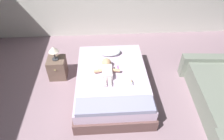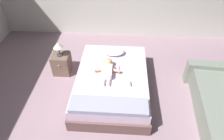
{
  "view_description": "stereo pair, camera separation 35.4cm",
  "coord_description": "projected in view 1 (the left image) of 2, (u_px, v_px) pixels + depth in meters",
  "views": [
    {
      "loc": [
        0.02,
        -2.04,
        2.97
      ],
      "look_at": [
        0.19,
        0.76,
        0.54
      ],
      "focal_mm": 31.94,
      "sensor_mm": 36.0,
      "label": 1
    },
    {
      "loc": [
        0.38,
        -2.04,
        2.97
      ],
      "look_at": [
        0.19,
        0.76,
        0.54
      ],
      "focal_mm": 31.94,
      "sensor_mm": 36.0,
      "label": 2
    }
  ],
  "objects": [
    {
      "name": "ground_plane",
      "position": [
        104.0,
        122.0,
        3.48
      ],
      "size": [
        8.0,
        8.0,
        0.0
      ],
      "primitive_type": "plane",
      "color": "gray"
    },
    {
      "name": "bed",
      "position": [
        112.0,
        82.0,
        3.92
      ],
      "size": [
        1.39,
        1.99,
        0.44
      ],
      "color": "brown",
      "rests_on": "ground_plane"
    },
    {
      "name": "pillow",
      "position": [
        110.0,
        52.0,
        4.21
      ],
      "size": [
        0.46,
        0.29,
        0.13
      ],
      "color": "white",
      "rests_on": "bed"
    },
    {
      "name": "baby",
      "position": [
        107.0,
        69.0,
        3.77
      ],
      "size": [
        0.51,
        0.66,
        0.19
      ],
      "color": "white",
      "rests_on": "bed"
    },
    {
      "name": "toothbrush",
      "position": [
        118.0,
        67.0,
        3.91
      ],
      "size": [
        0.02,
        0.15,
        0.02
      ],
      "color": "#B730A9",
      "rests_on": "bed"
    },
    {
      "name": "nightstand",
      "position": [
        58.0,
        68.0,
        4.24
      ],
      "size": [
        0.36,
        0.39,
        0.46
      ],
      "color": "brown",
      "rests_on": "ground_plane"
    },
    {
      "name": "lamp",
      "position": [
        53.0,
        50.0,
        3.93
      ],
      "size": [
        0.2,
        0.2,
        0.31
      ],
      "color": "#333338",
      "rests_on": "nightstand"
    },
    {
      "name": "blanket",
      "position": [
        115.0,
        106.0,
        3.15
      ],
      "size": [
        1.25,
        0.33,
        0.07
      ],
      "color": "#9695B6",
      "rests_on": "bed"
    },
    {
      "name": "baby_bottle",
      "position": [
        131.0,
        82.0,
        3.56
      ],
      "size": [
        0.07,
        0.11,
        0.08
      ],
      "color": "white",
      "rests_on": "bed"
    }
  ]
}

